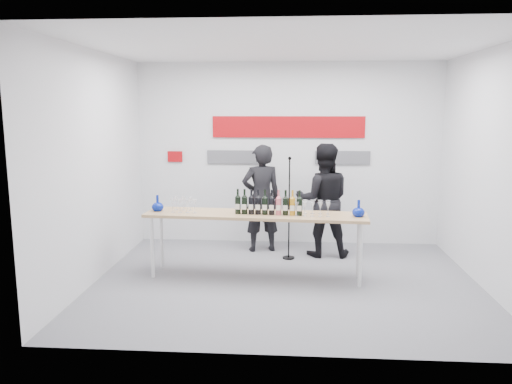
% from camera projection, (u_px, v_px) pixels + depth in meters
% --- Properties ---
extents(ground, '(5.00, 5.00, 0.00)m').
position_uv_depth(ground, '(286.00, 281.00, 6.57)').
color(ground, slate).
rests_on(ground, ground).
extents(back_wall, '(5.00, 0.04, 3.00)m').
position_uv_depth(back_wall, '(288.00, 154.00, 8.29)').
color(back_wall, silver).
rests_on(back_wall, ground).
extents(signage, '(3.38, 0.02, 0.79)m').
position_uv_depth(signage, '(285.00, 136.00, 8.21)').
color(signage, '#A5070C').
rests_on(signage, back_wall).
extents(tasting_table, '(2.96, 0.77, 0.88)m').
position_uv_depth(tasting_table, '(255.00, 218.00, 6.61)').
color(tasting_table, tan).
rests_on(tasting_table, ground).
extents(wine_bottles, '(0.89, 0.13, 0.33)m').
position_uv_depth(wine_bottles, '(268.00, 202.00, 6.50)').
color(wine_bottles, black).
rests_on(wine_bottles, tasting_table).
extents(decanter_left, '(0.16, 0.16, 0.21)m').
position_uv_depth(decanter_left, '(158.00, 203.00, 6.75)').
color(decanter_left, navy).
rests_on(decanter_left, tasting_table).
extents(decanter_right, '(0.16, 0.16, 0.21)m').
position_uv_depth(decanter_right, '(359.00, 208.00, 6.39)').
color(decanter_right, navy).
rests_on(decanter_right, tasting_table).
extents(glasses_left, '(0.36, 0.24, 0.18)m').
position_uv_depth(glasses_left, '(183.00, 205.00, 6.70)').
color(glasses_left, silver).
rests_on(glasses_left, tasting_table).
extents(glasses_right, '(0.47, 0.25, 0.18)m').
position_uv_depth(glasses_right, '(312.00, 208.00, 6.48)').
color(glasses_right, silver).
rests_on(glasses_right, tasting_table).
extents(presenter_left, '(0.70, 0.55, 1.70)m').
position_uv_depth(presenter_left, '(261.00, 198.00, 7.87)').
color(presenter_left, black).
rests_on(presenter_left, ground).
extents(presenter_right, '(0.85, 0.67, 1.73)m').
position_uv_depth(presenter_right, '(323.00, 200.00, 7.61)').
color(presenter_right, black).
rests_on(presenter_right, ground).
extents(mic_stand, '(0.18, 0.18, 1.56)m').
position_uv_depth(mic_stand, '(289.00, 228.00, 7.50)').
color(mic_stand, black).
rests_on(mic_stand, ground).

